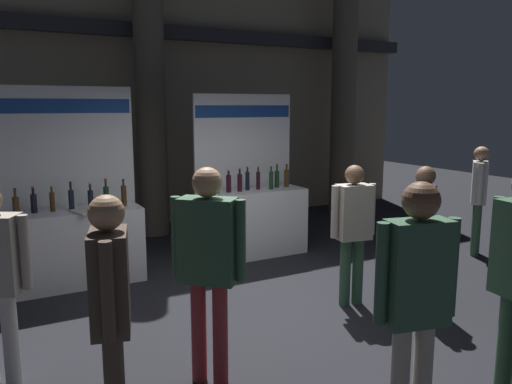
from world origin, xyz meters
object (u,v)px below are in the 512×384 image
object	(u,v)px
exhibitor_booth_1	(253,215)
visitor_7	(423,227)
visitor_2	(479,192)
exhibitor_booth_0	(64,238)
visitor_4	(208,255)
visitor_9	(416,293)
visitor_3	(111,301)
visitor_1	(353,223)

from	to	relation	value
exhibitor_booth_1	visitor_7	bearing A→B (deg)	-76.79
visitor_2	exhibitor_booth_0	bearing A→B (deg)	-55.81
visitor_4	visitor_9	world-z (taller)	visitor_9
visitor_7	visitor_3	bearing A→B (deg)	158.13
visitor_4	visitor_9	bearing A→B (deg)	-15.14
visitor_4	visitor_7	world-z (taller)	visitor_4
visitor_7	exhibitor_booth_0	bearing A→B (deg)	107.60
visitor_7	visitor_9	size ratio (longest dim) A/B	0.90
visitor_2	visitor_1	bearing A→B (deg)	-27.53
exhibitor_booth_0	exhibitor_booth_1	size ratio (longest dim) A/B	1.03
visitor_2	visitor_3	bearing A→B (deg)	-22.72
exhibitor_booth_0	visitor_2	xyz separation A→B (m)	(5.70, -1.59, 0.36)
exhibitor_booth_1	visitor_4	world-z (taller)	exhibitor_booth_1
visitor_3	visitor_9	distance (m)	1.95
visitor_7	visitor_4	bearing A→B (deg)	152.78
visitor_1	exhibitor_booth_0	bearing A→B (deg)	150.71
visitor_7	visitor_9	bearing A→B (deg)	-171.44
exhibitor_booth_0	visitor_9	world-z (taller)	exhibitor_booth_0
visitor_1	visitor_9	bearing A→B (deg)	-110.14
exhibitor_booth_0	exhibitor_booth_1	xyz separation A→B (m)	(2.73, 0.07, 0.01)
visitor_1	visitor_3	world-z (taller)	visitor_3
exhibitor_booth_0	visitor_7	distance (m)	4.33
visitor_1	visitor_9	xyz separation A→B (m)	(-1.23, -2.13, 0.12)
exhibitor_booth_1	visitor_3	xyz separation A→B (m)	(-2.91, -3.52, 0.41)
visitor_2	visitor_7	size ratio (longest dim) A/B	1.03
visitor_3	visitor_9	bearing A→B (deg)	-102.95
visitor_1	visitor_7	size ratio (longest dim) A/B	1.00
visitor_2	visitor_4	distance (m)	5.22
visitor_2	visitor_4	size ratio (longest dim) A/B	0.93
exhibitor_booth_0	visitor_7	xyz separation A→B (m)	(3.38, -2.69, 0.33)
visitor_3	visitor_7	xyz separation A→B (m)	(3.56, 0.75, -0.09)
visitor_1	visitor_7	distance (m)	0.76
visitor_3	visitor_7	size ratio (longest dim) A/B	1.06
visitor_7	visitor_9	world-z (taller)	visitor_9
exhibitor_booth_1	visitor_2	xyz separation A→B (m)	(2.97, -1.66, 0.36)
exhibitor_booth_0	visitor_1	xyz separation A→B (m)	(2.76, -2.25, 0.35)
visitor_7	visitor_2	bearing A→B (deg)	-8.40
exhibitor_booth_1	visitor_3	bearing A→B (deg)	-129.62
visitor_1	visitor_9	size ratio (longest dim) A/B	0.90
visitor_3	visitor_1	bearing A→B (deg)	-52.27
visitor_4	exhibitor_booth_0	bearing A→B (deg)	146.06
exhibitor_booth_1	visitor_9	distance (m)	4.63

